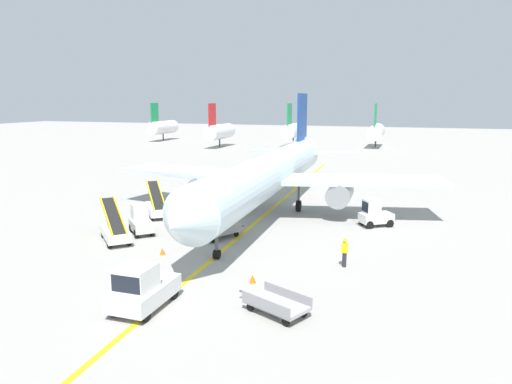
{
  "coord_description": "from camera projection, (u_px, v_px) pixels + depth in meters",
  "views": [
    {
      "loc": [
        11.06,
        -24.27,
        9.38
      ],
      "look_at": [
        -0.22,
        8.97,
        2.5
      ],
      "focal_mm": 32.91,
      "sensor_mm": 36.0,
      "label": 1
    }
  ],
  "objects": [
    {
      "name": "ground_crew_marshaller",
      "position": [
        345.0,
        252.0,
        26.71
      ],
      "size": [
        0.36,
        0.24,
        1.7
      ],
      "color": "#26262D",
      "rests_on": "ground"
    },
    {
      "name": "distant_aircraft_mid_right",
      "position": [
        293.0,
        130.0,
        98.34
      ],
      "size": [
        3.0,
        10.1,
        8.8
      ],
      "color": "silver",
      "rests_on": "ground"
    },
    {
      "name": "ground_plane",
      "position": [
        211.0,
        261.0,
        27.85
      ],
      "size": [
        300.0,
        300.0,
        0.0
      ],
      "primitive_type": "plane",
      "color": "#9E9B93"
    },
    {
      "name": "safety_cone_nose_left",
      "position": [
        253.0,
        279.0,
        24.49
      ],
      "size": [
        0.36,
        0.36,
        0.44
      ],
      "primitive_type": "cone",
      "color": "orange",
      "rests_on": "ground"
    },
    {
      "name": "baggage_cart_empty_trailing",
      "position": [
        219.0,
        231.0,
        32.43
      ],
      "size": [
        2.65,
        3.72,
        0.94
      ],
      "color": "#A5A5A8",
      "rests_on": "ground"
    },
    {
      "name": "safety_cone_wingtip_left",
      "position": [
        379.0,
        217.0,
        37.45
      ],
      "size": [
        0.36,
        0.36,
        0.44
      ],
      "primitive_type": "cone",
      "color": "orange",
      "rests_on": "ground"
    },
    {
      "name": "baggage_tug_by_cargo_door",
      "position": [
        374.0,
        214.0,
        35.35
      ],
      "size": [
        2.72,
        2.41,
        2.1
      ],
      "color": "silver",
      "rests_on": "ground"
    },
    {
      "name": "baggage_tug_near_wing",
      "position": [
        141.0,
        221.0,
        33.39
      ],
      "size": [
        2.61,
        2.62,
        2.1
      ],
      "color": "silver",
      "rests_on": "ground"
    },
    {
      "name": "pushback_tug",
      "position": [
        142.0,
        288.0,
        21.26
      ],
      "size": [
        1.9,
        3.6,
        2.2
      ],
      "color": "silver",
      "rests_on": "ground"
    },
    {
      "name": "belt_loader_forward_hold",
      "position": [
        157.0,
        207.0,
        38.61
      ],
      "size": [
        4.06,
        4.71,
        2.59
      ],
      "color": "silver",
      "rests_on": "ground"
    },
    {
      "name": "distant_aircraft_mid_left",
      "position": [
        219.0,
        131.0,
        94.93
      ],
      "size": [
        3.0,
        10.1,
        8.8
      ],
      "color": "silver",
      "rests_on": "ground"
    },
    {
      "name": "baggage_cart_loaded",
      "position": [
        276.0,
        304.0,
        20.87
      ],
      "size": [
        3.74,
        2.6,
        0.94
      ],
      "color": "#A5A5A8",
      "rests_on": "ground"
    },
    {
      "name": "distant_aircraft_far_right",
      "position": [
        376.0,
        131.0,
        94.75
      ],
      "size": [
        3.0,
        10.1,
        8.8
      ],
      "color": "silver",
      "rests_on": "ground"
    },
    {
      "name": "belt_loader_aft_hold",
      "position": [
        115.0,
        230.0,
        31.7
      ],
      "size": [
        4.4,
        4.44,
        2.59
      ],
      "color": "silver",
      "rests_on": "ground"
    },
    {
      "name": "taxi_line_yellow",
      "position": [
        238.0,
        238.0,
        32.56
      ],
      "size": [
        3.01,
        79.96,
        0.01
      ],
      "primitive_type": "cube",
      "rotation": [
        0.0,
        0.0,
        0.03
      ],
      "color": "yellow",
      "rests_on": "ground"
    },
    {
      "name": "airliner",
      "position": [
        269.0,
        173.0,
        38.9
      ],
      "size": [
        28.59,
        35.29,
        10.1
      ],
      "color": "silver",
      "rests_on": "ground"
    },
    {
      "name": "distant_aircraft_far_left",
      "position": [
        163.0,
        127.0,
        110.52
      ],
      "size": [
        3.0,
        10.1,
        8.8
      ],
      "color": "silver",
      "rests_on": "ground"
    },
    {
      "name": "safety_cone_nose_right",
      "position": [
        163.0,
        251.0,
        28.97
      ],
      "size": [
        0.36,
        0.36,
        0.44
      ],
      "primitive_type": "cone",
      "color": "orange",
      "rests_on": "ground"
    }
  ]
}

